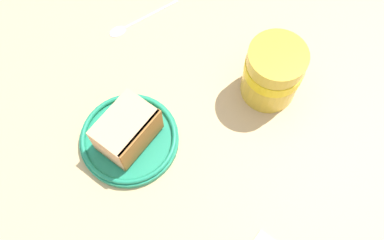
{
  "coord_description": "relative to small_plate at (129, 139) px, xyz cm",
  "views": [
    {
      "loc": [
        -13.03,
        -21.43,
        59.9
      ],
      "look_at": [
        1.51,
        -1.01,
        3.0
      ],
      "focal_mm": 40.02,
      "sensor_mm": 36.0,
      "label": 1
    }
  ],
  "objects": [
    {
      "name": "small_plate",
      "position": [
        0.0,
        0.0,
        0.0
      ],
      "size": [
        14.67,
        14.67,
        1.85
      ],
      "color": "#1E8C66",
      "rests_on": "ground_plane"
    },
    {
      "name": "ground_plane",
      "position": [
        7.27,
        -2.68,
        -1.92
      ],
      "size": [
        140.42,
        140.42,
        2.02
      ],
      "primitive_type": "cube",
      "color": "tan"
    },
    {
      "name": "tea_mug",
      "position": [
        22.43,
        -5.1,
        4.52
      ],
      "size": [
        11.0,
        8.69,
        10.18
      ],
      "color": "gold",
      "rests_on": "ground_plane"
    },
    {
      "name": "teaspoon",
      "position": [
        11.1,
        17.81,
        -0.56
      ],
      "size": [
        13.46,
        2.13,
        0.8
      ],
      "color": "silver",
      "rests_on": "ground_plane"
    },
    {
      "name": "cake_slice",
      "position": [
        0.08,
        -0.26,
        3.29
      ],
      "size": [
        10.06,
        8.65,
        6.08
      ],
      "color": "#9E662D",
      "rests_on": "small_plate"
    }
  ]
}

